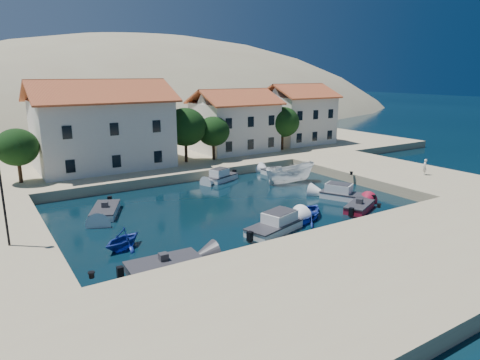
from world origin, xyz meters
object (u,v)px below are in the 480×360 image
(building_left, at_px, (102,123))
(building_mid, at_px, (234,120))
(rowboat_south, at_px, (303,218))
(pedestrian, at_px, (425,167))
(building_right, at_px, (298,113))
(boat_east, at_px, (290,183))
(lamppost, at_px, (1,187))
(cabin_cruiser_east, at_px, (345,194))
(cabin_cruiser_south, at_px, (274,226))

(building_left, height_order, building_mid, building_left)
(building_mid, relative_size, rowboat_south, 2.05)
(building_mid, bearing_deg, pedestrian, -68.47)
(building_right, relative_size, rowboat_south, 1.84)
(rowboat_south, height_order, pedestrian, pedestrian)
(rowboat_south, height_order, boat_east, boat_east)
(boat_east, height_order, pedestrian, pedestrian)
(building_right, bearing_deg, building_mid, -175.24)
(building_left, height_order, lamppost, building_left)
(boat_east, relative_size, pedestrian, 3.49)
(lamppost, relative_size, pedestrian, 3.70)
(building_left, height_order, pedestrian, building_left)
(building_right, xyz_separation_m, boat_east, (-14.43, -16.16, -5.47))
(building_mid, xyz_separation_m, lamppost, (-29.50, -21.00, -0.47))
(rowboat_south, bearing_deg, building_mid, -40.29)
(cabin_cruiser_east, bearing_deg, building_left, 9.37)
(lamppost, height_order, boat_east, lamppost)
(building_mid, distance_m, pedestrian, 25.08)
(pedestrian, bearing_deg, cabin_cruiser_east, -40.16)
(building_mid, xyz_separation_m, boat_east, (-2.43, -15.16, -5.22))
(lamppost, height_order, rowboat_south, lamppost)
(rowboat_south, xyz_separation_m, cabin_cruiser_east, (6.83, 2.03, 0.48))
(cabin_cruiser_south, bearing_deg, building_left, 86.09)
(building_right, bearing_deg, lamppost, -152.07)
(building_left, relative_size, rowboat_south, 2.87)
(cabin_cruiser_east, xyz_separation_m, pedestrian, (11.16, -0.40, 1.37))
(building_mid, distance_m, rowboat_south, 26.81)
(building_right, distance_m, cabin_cruiser_south, 36.81)
(cabin_cruiser_east, height_order, pedestrian, pedestrian)
(building_left, height_order, cabin_cruiser_south, building_left)
(building_mid, bearing_deg, cabin_cruiser_east, -95.14)
(cabin_cruiser_south, height_order, pedestrian, pedestrian)
(cabin_cruiser_south, relative_size, cabin_cruiser_east, 1.07)
(building_right, bearing_deg, pedestrian, -96.81)
(building_mid, relative_size, lamppost, 1.69)
(lamppost, xyz_separation_m, rowboat_south, (20.62, -3.75, -4.75))
(building_right, bearing_deg, boat_east, -131.76)
(lamppost, bearing_deg, boat_east, 12.17)
(boat_east, bearing_deg, pedestrian, -116.53)
(lamppost, xyz_separation_m, cabin_cruiser_east, (27.46, -1.72, -4.28))
(rowboat_south, bearing_deg, boat_east, -54.47)
(cabin_cruiser_east, bearing_deg, building_right, -57.56)
(building_right, xyz_separation_m, cabin_cruiser_south, (-24.64, -26.89, -5.00))
(rowboat_south, relative_size, boat_east, 0.87)
(rowboat_south, distance_m, pedestrian, 18.16)
(cabin_cruiser_south, bearing_deg, pedestrian, -8.81)
(building_right, relative_size, lamppost, 1.52)
(lamppost, distance_m, cabin_cruiser_east, 27.84)
(building_mid, relative_size, cabin_cruiser_east, 2.21)
(building_left, distance_m, lamppost, 23.10)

